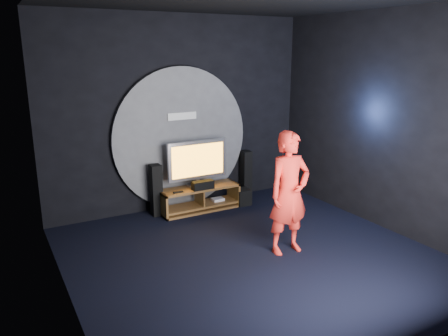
# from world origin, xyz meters

# --- Properties ---
(floor) EXTENTS (5.00, 5.00, 0.00)m
(floor) POSITION_xyz_m (0.00, 0.00, 0.00)
(floor) COLOR black
(floor) RESTS_ON ground
(back_wall) EXTENTS (5.00, 0.04, 3.50)m
(back_wall) POSITION_xyz_m (0.00, 2.50, 1.75)
(back_wall) COLOR black
(back_wall) RESTS_ON ground
(front_wall) EXTENTS (5.00, 0.04, 3.50)m
(front_wall) POSITION_xyz_m (0.00, -2.50, 1.75)
(front_wall) COLOR black
(front_wall) RESTS_ON ground
(left_wall) EXTENTS (0.04, 5.00, 3.50)m
(left_wall) POSITION_xyz_m (-2.50, 0.00, 1.75)
(left_wall) COLOR black
(left_wall) RESTS_ON ground
(right_wall) EXTENTS (0.04, 5.00, 3.50)m
(right_wall) POSITION_xyz_m (2.50, 0.00, 1.75)
(right_wall) COLOR black
(right_wall) RESTS_ON ground
(wall_disc_panel) EXTENTS (2.60, 0.11, 2.60)m
(wall_disc_panel) POSITION_xyz_m (0.00, 2.44, 1.30)
(wall_disc_panel) COLOR #515156
(wall_disc_panel) RESTS_ON ground
(media_console) EXTENTS (1.49, 0.45, 0.45)m
(media_console) POSITION_xyz_m (0.17, 2.05, 0.19)
(media_console) COLOR brown
(media_console) RESTS_ON ground
(tv) EXTENTS (1.14, 0.22, 0.85)m
(tv) POSITION_xyz_m (0.16, 2.12, 0.91)
(tv) COLOR #B5B4BC
(tv) RESTS_ON media_console
(center_speaker) EXTENTS (0.40, 0.15, 0.15)m
(center_speaker) POSITION_xyz_m (0.16, 1.90, 0.53)
(center_speaker) COLOR black
(center_speaker) RESTS_ON media_console
(remote) EXTENTS (0.18, 0.05, 0.02)m
(remote) POSITION_xyz_m (-0.31, 1.93, 0.46)
(remote) COLOR black
(remote) RESTS_ON media_console
(tower_speaker_left) EXTENTS (0.19, 0.21, 0.93)m
(tower_speaker_left) POSITION_xyz_m (-0.62, 2.20, 0.47)
(tower_speaker_left) COLOR black
(tower_speaker_left) RESTS_ON ground
(tower_speaker_right) EXTENTS (0.19, 0.21, 0.93)m
(tower_speaker_right) POSITION_xyz_m (1.34, 2.35, 0.47)
(tower_speaker_right) COLOR black
(tower_speaker_right) RESTS_ON ground
(subwoofer) EXTENTS (0.28, 0.28, 0.30)m
(subwoofer) POSITION_xyz_m (1.01, 1.93, 0.15)
(subwoofer) COLOR black
(subwoofer) RESTS_ON ground
(player) EXTENTS (0.67, 0.45, 1.79)m
(player) POSITION_xyz_m (0.54, -0.11, 0.90)
(player) COLOR red
(player) RESTS_ON ground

